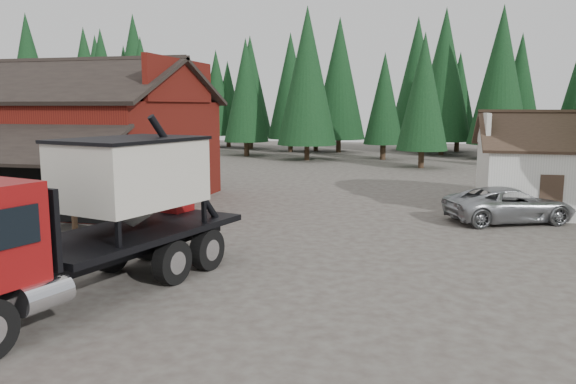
# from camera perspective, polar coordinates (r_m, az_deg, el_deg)

# --- Properties ---
(ground) EXTENTS (120.00, 120.00, 0.00)m
(ground) POSITION_cam_1_polar(r_m,az_deg,el_deg) (16.99, -9.01, -7.85)
(ground) COLOR #453C36
(ground) RESTS_ON ground
(red_barn) EXTENTS (12.80, 13.63, 7.18)m
(red_barn) POSITION_cam_1_polar(r_m,az_deg,el_deg) (30.44, -21.08, 4.16)
(red_barn) COLOR #601710
(red_barn) RESTS_ON ground
(farmhouse) EXTENTS (8.60, 6.42, 4.65)m
(farmhouse) POSITION_cam_1_polar(r_m,az_deg,el_deg) (28.89, 27.01, 1.53)
(farmhouse) COLOR silver
(farmhouse) RESTS_ON ground
(conifer_backdrop) EXTENTS (76.00, 16.00, 16.00)m
(conifer_backdrop) POSITION_cam_1_polar(r_m,az_deg,el_deg) (57.53, 7.51, 3.87)
(conifer_backdrop) COLOR black
(conifer_backdrop) RESTS_ON ground
(near_pine_a) EXTENTS (4.40, 4.40, 11.40)m
(near_pine_a) POSITION_cam_1_polar(r_m,az_deg,el_deg) (51.54, -19.84, 9.99)
(near_pine_a) COLOR #382619
(near_pine_a) RESTS_ON ground
(near_pine_b) EXTENTS (3.96, 3.96, 10.40)m
(near_pine_b) POSITION_cam_1_polar(r_m,az_deg,el_deg) (44.98, 13.61, 9.87)
(near_pine_b) COLOR #382619
(near_pine_b) RESTS_ON ground
(near_pine_d) EXTENTS (5.28, 5.28, 13.40)m
(near_pine_d) POSITION_cam_1_polar(r_m,az_deg,el_deg) (50.13, 1.97, 11.69)
(near_pine_d) COLOR #382619
(near_pine_d) RESTS_ON ground
(feed_truck) EXTENTS (5.26, 10.53, 4.60)m
(feed_truck) POSITION_cam_1_polar(r_m,az_deg,el_deg) (14.81, -20.28, -2.20)
(feed_truck) COLOR black
(feed_truck) RESTS_ON ground
(silver_car) EXTENTS (5.82, 4.33, 1.47)m
(silver_car) POSITION_cam_1_polar(r_m,az_deg,el_deg) (25.18, 21.57, -1.21)
(silver_car) COLOR #9C9FA4
(silver_car) RESTS_ON ground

